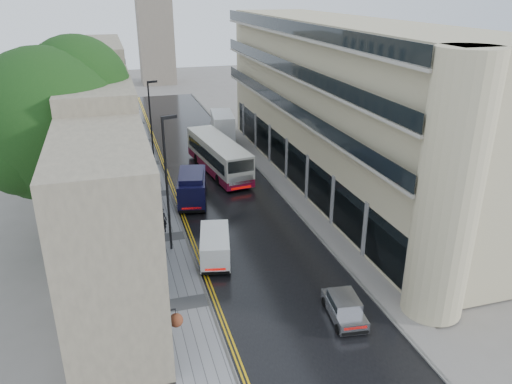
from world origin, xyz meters
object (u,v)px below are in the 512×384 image
white_van (201,259)px  lamp_post_far (151,127)px  white_lorry (214,133)px  silver_hatchback (339,322)px  tree_far (69,114)px  cream_bus (218,168)px  pedestrian (162,220)px  navy_van (179,195)px  lamp_post_near (167,187)px  tree_near (53,150)px

white_van → lamp_post_far: 20.21m
white_lorry → silver_hatchback: bearing=-83.0°
white_lorry → lamp_post_far: bearing=-139.7°
silver_hatchback → tree_far: bearing=123.6°
white_van → tree_far: bearing=124.4°
cream_bus → tree_far: bearing=151.7°
tree_far → pedestrian: (6.21, -12.78, -5.18)m
white_lorry → cream_bus: bearing=-92.6°
navy_van → white_van: bearing=-78.5°
white_lorry → lamp_post_near: bearing=-102.0°
tree_near → lamp_post_near: 7.57m
white_lorry → pedestrian: 19.75m
cream_bus → silver_hatchback: cream_bus is taller
cream_bus → white_lorry: size_ratio=1.57×
white_lorry → silver_hatchback: (-0.40, -32.18, -1.28)m
white_van → lamp_post_far: bearing=104.4°
tree_near → tree_far: size_ratio=1.11×
tree_far → white_van: size_ratio=2.91×
cream_bus → lamp_post_far: bearing=125.1°
white_van → white_lorry: bearing=87.9°
white_van → lamp_post_near: (-1.45, 3.41, 3.68)m
tree_far → white_van: 21.21m
white_lorry → tree_near: bearing=-120.1°
tree_near → white_van: 11.76m
navy_van → lamp_post_far: (-0.89, 10.37, 2.94)m
tree_far → lamp_post_near: 16.92m
tree_near → white_lorry: (14.23, 18.37, -4.99)m
silver_hatchback → white_van: 9.66m
pedestrian → lamp_post_near: size_ratio=0.21×
cream_bus → white_lorry: (1.82, 10.05, 0.36)m
lamp_post_near → tree_far: bearing=97.7°
tree_near → lamp_post_near: bearing=-20.8°
tree_near → white_van: tree_near is taller
tree_far → navy_van: tree_far is taller
tree_near → cream_bus: (12.41, 8.33, -5.35)m
cream_bus → lamp_post_near: size_ratio=1.27×
navy_van → white_lorry: bearing=79.3°
white_van → lamp_post_near: lamp_post_near is taller
cream_bus → white_lorry: 10.22m
cream_bus → pedestrian: 10.04m
tree_near → white_van: bearing=-36.1°
lamp_post_near → pedestrian: bearing=80.1°
pedestrian → tree_near: bearing=24.3°
cream_bus → lamp_post_far: size_ratio=1.37×
white_van → pedestrian: bearing=117.1°
cream_bus → silver_hatchback: bearing=-93.5°
white_van → silver_hatchback: bearing=-42.4°
tree_near → tree_far: 13.02m
silver_hatchback → pedestrian: (-7.33, 14.03, 0.38)m
cream_bus → white_van: (-4.21, -14.30, -0.61)m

